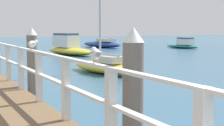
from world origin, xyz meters
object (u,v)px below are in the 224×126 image
at_px(boat_4, 102,44).
at_px(boat_6, 69,48).
at_px(boat_5, 183,45).
at_px(dock_piling_far, 33,66).
at_px(seagull_background, 32,44).
at_px(seagull_foreground, 96,53).
at_px(dock_piling_near, 133,104).
at_px(boat_0, 103,66).

xyz_separation_m(boat_4, boat_6, (-6.57, -7.46, 0.16)).
bearing_deg(boat_4, boat_5, -47.65).
bearing_deg(dock_piling_far, seagull_background, -104.28).
height_order(dock_piling_far, seagull_foreground, dock_piling_far).
distance_m(dock_piling_far, seagull_background, 1.66).
distance_m(dock_piling_near, seagull_foreground, 0.84).
bearing_deg(boat_6, dock_piling_near, -119.18).
height_order(boat_0, boat_5, boat_0).
height_order(seagull_foreground, boat_4, boat_4).
bearing_deg(seagull_background, dock_piling_far, 117.38).
height_order(boat_0, boat_4, boat_4).
relative_size(boat_4, boat_6, 1.15).
bearing_deg(boat_0, boat_6, 68.28).
height_order(seagull_foreground, boat_0, boat_0).
xyz_separation_m(dock_piling_far, boat_5, (20.42, 18.47, -0.68)).
bearing_deg(boat_0, dock_piling_near, -123.53).
xyz_separation_m(boat_0, boat_4, (9.02, 18.48, 0.05)).
relative_size(dock_piling_near, boat_6, 0.34).
height_order(seagull_foreground, seagull_background, same).
xyz_separation_m(dock_piling_near, seagull_background, (-0.37, 3.64, 0.67)).
bearing_deg(dock_piling_far, boat_6, 66.33).
bearing_deg(seagull_background, boat_0, 94.14).
relative_size(dock_piling_near, seagull_background, 5.34).
bearing_deg(seagull_foreground, boat_5, 64.64).
xyz_separation_m(seagull_foreground, boat_6, (7.37, 20.72, -1.16)).
bearing_deg(boat_4, dock_piling_far, -131.88).
bearing_deg(seagull_foreground, seagull_background, 106.42).
xyz_separation_m(dock_piling_near, boat_4, (13.56, 28.53, -0.65)).
relative_size(dock_piling_near, dock_piling_far, 1.00).
distance_m(dock_piling_far, boat_5, 27.54).
height_order(seagull_background, boat_4, boat_4).
height_order(dock_piling_near, boat_4, boat_4).
bearing_deg(boat_6, seagull_foreground, -120.40).
height_order(seagull_foreground, boat_6, seagull_foreground).
distance_m(boat_0, boat_5, 20.85).
bearing_deg(seagull_foreground, boat_0, 79.55).
bearing_deg(seagull_foreground, dock_piling_near, -26.52).
bearing_deg(dock_piling_near, boat_4, 64.57).
xyz_separation_m(dock_piling_far, boat_0, (4.55, 4.94, -0.70)).
distance_m(seagull_foreground, boat_4, 31.47).
distance_m(boat_5, boat_6, 13.65).
distance_m(seagull_background, boat_0, 8.20).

